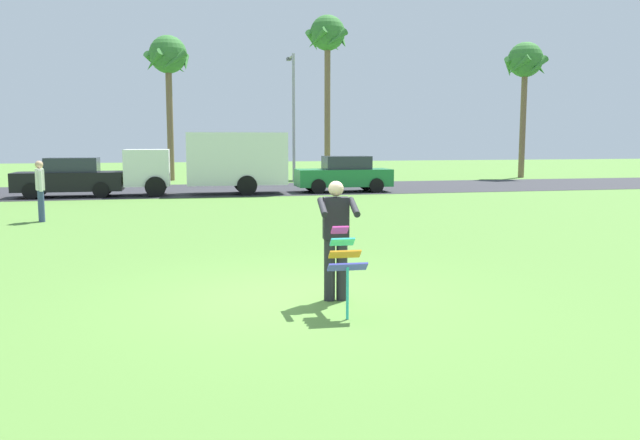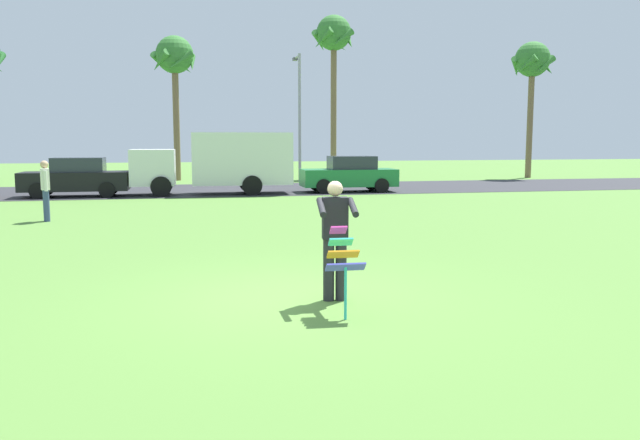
% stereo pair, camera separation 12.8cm
% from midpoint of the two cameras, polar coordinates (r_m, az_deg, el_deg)
% --- Properties ---
extents(ground_plane, '(120.00, 120.00, 0.00)m').
position_cam_midpoint_polar(ground_plane, '(9.48, -2.40, -6.96)').
color(ground_plane, '#568438').
extents(road_strip, '(120.00, 8.00, 0.01)m').
position_cam_midpoint_polar(road_strip, '(30.23, -9.85, 2.65)').
color(road_strip, '#2D2D33').
rests_on(road_strip, ground).
extents(person_kite_flyer, '(0.60, 0.70, 1.73)m').
position_cam_midpoint_polar(person_kite_flyer, '(9.15, 1.03, -1.39)').
color(person_kite_flyer, '#26262B').
rests_on(person_kite_flyer, ground).
extents(kite_held, '(0.52, 0.65, 1.16)m').
position_cam_midpoint_polar(kite_held, '(8.37, 1.78, -3.34)').
color(kite_held, '#D83399').
rests_on(kite_held, ground).
extents(parked_car_black, '(4.21, 1.85, 1.60)m').
position_cam_midpoint_polar(parked_car_black, '(28.03, -21.46, 3.49)').
color(parked_car_black, black).
rests_on(parked_car_black, ground).
extents(parked_truck_white_box, '(6.75, 2.24, 2.62)m').
position_cam_midpoint_polar(parked_truck_white_box, '(27.77, -9.29, 5.18)').
color(parked_truck_white_box, silver).
rests_on(parked_truck_white_box, ground).
extents(parked_car_green, '(4.24, 1.91, 1.60)m').
position_cam_midpoint_polar(parked_car_green, '(28.72, 2.01, 4.06)').
color(parked_car_green, '#1E7238').
rests_on(parked_car_green, ground).
extents(palm_tree_right_near, '(2.58, 2.71, 8.13)m').
position_cam_midpoint_polar(palm_tree_right_near, '(38.05, -13.44, 13.63)').
color(palm_tree_right_near, brown).
rests_on(palm_tree_right_near, ground).
extents(palm_tree_centre_far, '(2.58, 2.71, 9.76)m').
position_cam_midpoint_polar(palm_tree_centre_far, '(40.03, 0.58, 15.64)').
color(palm_tree_centre_far, brown).
rests_on(palm_tree_centre_far, ground).
extents(palm_tree_far_left, '(2.58, 2.71, 8.21)m').
position_cam_midpoint_polar(palm_tree_far_left, '(41.91, 17.69, 12.96)').
color(palm_tree_far_left, brown).
rests_on(palm_tree_far_left, ground).
extents(streetlight_pole, '(0.24, 1.65, 7.00)m').
position_cam_midpoint_polar(streetlight_pole, '(35.98, -2.50, 9.80)').
color(streetlight_pole, '#9E9EA3').
rests_on(streetlight_pole, ground).
extents(person_walker_near, '(0.30, 0.55, 1.73)m').
position_cam_midpoint_polar(person_walker_near, '(19.81, -23.78, 2.54)').
color(person_walker_near, '#384772').
rests_on(person_walker_near, ground).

